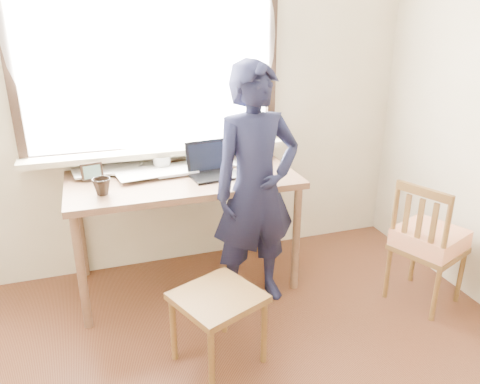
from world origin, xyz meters
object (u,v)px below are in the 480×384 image
object	(u,v)px
mug_dark	(102,187)
side_chair	(428,241)
work_chair	(218,305)
mug_white	(162,163)
person	(256,189)
desk	(183,188)
laptop	(213,167)

from	to	relation	value
mug_dark	side_chair	world-z (taller)	mug_dark
mug_dark	work_chair	bearing A→B (deg)	-53.44
work_chair	mug_white	bearing A→B (deg)	95.14
work_chair	side_chair	bearing A→B (deg)	5.34
side_chair	person	world-z (taller)	person
desk	mug_dark	distance (m)	0.58
person	work_chair	bearing A→B (deg)	-132.95
mug_dark	person	distance (m)	0.95
work_chair	mug_dark	bearing A→B (deg)	126.56
desk	mug_white	bearing A→B (deg)	118.47
mug_dark	side_chair	xyz separation A→B (m)	(2.00, -0.57, -0.42)
mug_dark	work_chair	distance (m)	1.01
desk	person	distance (m)	0.53
mug_dark	desk	bearing A→B (deg)	17.84
mug_white	person	distance (m)	0.74
desk	mug_dark	world-z (taller)	mug_dark
work_chair	desk	bearing A→B (deg)	89.45
desk	side_chair	xyz separation A→B (m)	(1.47, -0.74, -0.28)
laptop	side_chair	bearing A→B (deg)	-29.13
laptop	person	world-z (taller)	person
mug_white	mug_dark	xyz separation A→B (m)	(-0.43, -0.36, 0.00)
mug_dark	mug_white	bearing A→B (deg)	40.47
mug_white	laptop	bearing A→B (deg)	-36.35
laptop	work_chair	distance (m)	1.01
laptop	mug_white	distance (m)	0.38
work_chair	person	bearing A→B (deg)	52.61
laptop	work_chair	xyz separation A→B (m)	(-0.21, -0.84, -0.50)
work_chair	side_chair	xyz separation A→B (m)	(1.48, 0.14, 0.09)
desk	laptop	distance (m)	0.25
person	desk	bearing A→B (deg)	134.17
mug_dark	side_chair	size ratio (longest dim) A/B	0.13
mug_white	person	xyz separation A→B (m)	(0.51, -0.53, -0.06)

